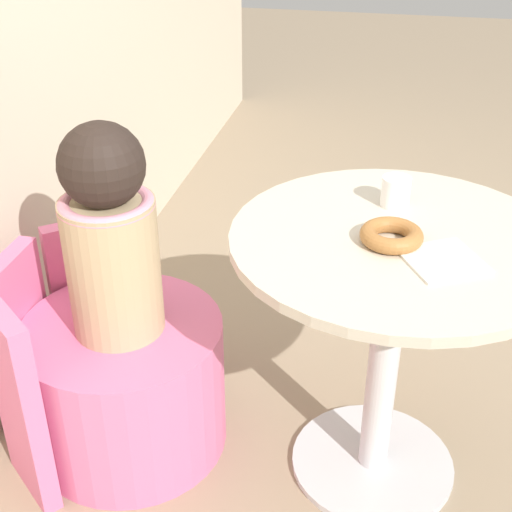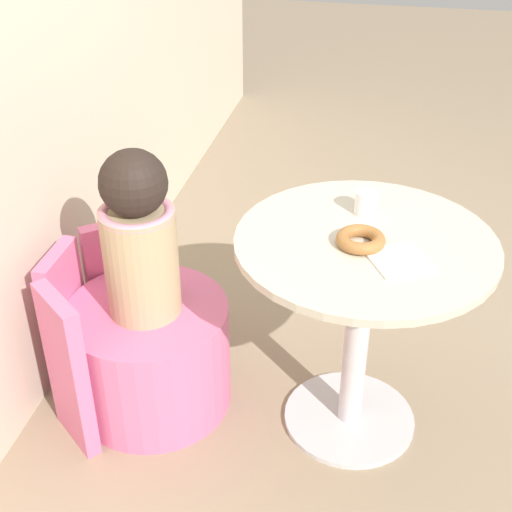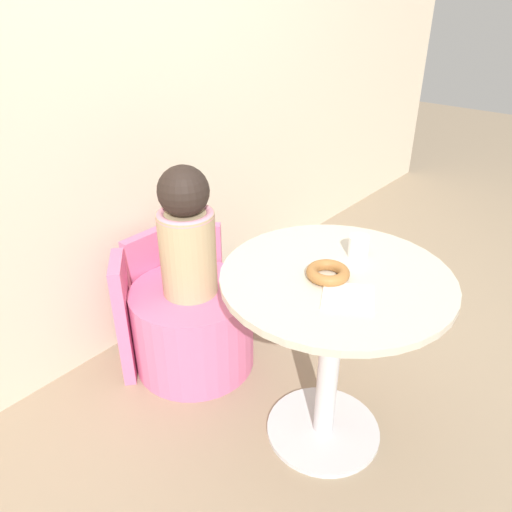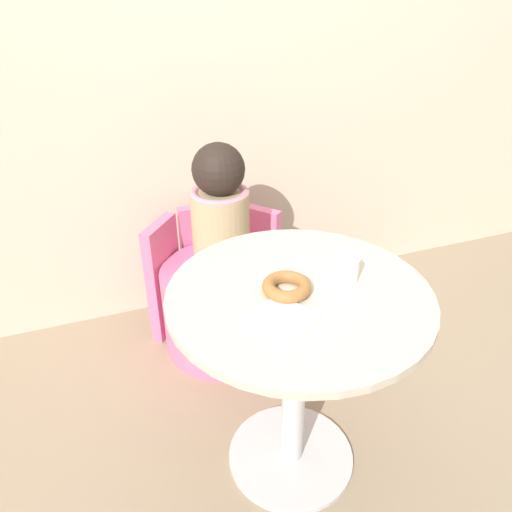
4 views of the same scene
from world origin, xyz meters
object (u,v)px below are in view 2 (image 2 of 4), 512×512
object	(u,v)px
child_figure	(139,238)
cup	(366,203)
donut	(361,240)
tub_chair	(151,355)
round_table	(361,292)

from	to	relation	value
child_figure	cup	xyz separation A→B (m)	(0.19, -0.67, 0.10)
donut	cup	world-z (taller)	cup
child_figure	donut	distance (m)	0.68
tub_chair	child_figure	distance (m)	0.47
round_table	donut	world-z (taller)	donut
cup	donut	bearing A→B (deg)	-179.85
round_table	donut	xyz separation A→B (m)	(-0.03, 0.01, 0.21)
tub_chair	cup	distance (m)	0.90
round_table	child_figure	size ratio (longest dim) A/B	1.37
donut	cup	distance (m)	0.19
donut	round_table	bearing A→B (deg)	-23.04
child_figure	donut	world-z (taller)	child_figure
round_table	donut	bearing A→B (deg)	156.96
round_table	child_figure	world-z (taller)	child_figure
round_table	tub_chair	world-z (taller)	round_table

